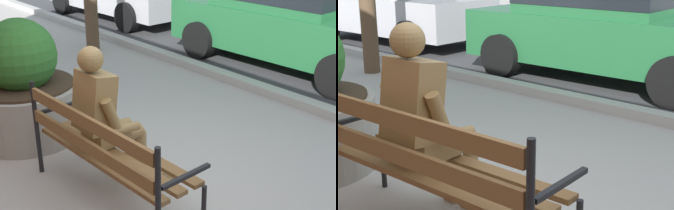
# 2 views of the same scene
# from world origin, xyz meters

# --- Properties ---
(park_bench) EXTENTS (1.82, 0.62, 0.95)m
(park_bench) POSITION_xyz_m (-0.19, -0.29, 0.54)
(park_bench) COLOR brown
(park_bench) RESTS_ON ground
(bronze_statue_seated) EXTENTS (0.63, 0.77, 1.37)m
(bronze_statue_seated) POSITION_xyz_m (-0.41, -0.08, 0.67)
(bronze_statue_seated) COLOR olive
(bronze_statue_seated) RESTS_ON ground
(parked_car_silver) EXTENTS (4.17, 2.06, 1.56)m
(parked_car_silver) POSITION_xyz_m (-6.73, 4.31, 0.84)
(parked_car_silver) COLOR #B7B7BC
(parked_car_silver) RESTS_ON ground
(parked_car_green) EXTENTS (4.17, 2.06, 1.56)m
(parked_car_green) POSITION_xyz_m (-1.72, 4.31, 0.84)
(parked_car_green) COLOR #236638
(parked_car_green) RESTS_ON ground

